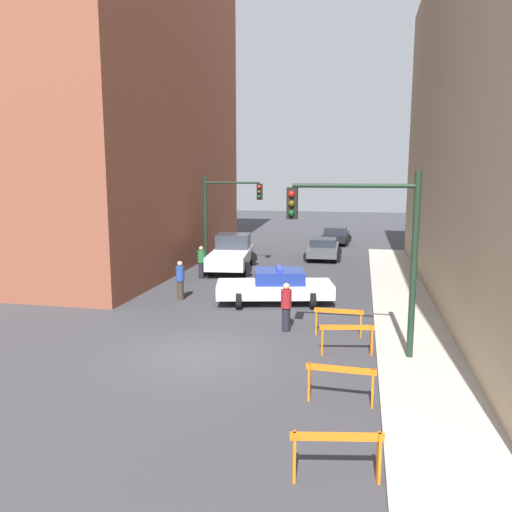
{
  "coord_description": "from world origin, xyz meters",
  "views": [
    {
      "loc": [
        4.44,
        -13.36,
        5.2
      ],
      "look_at": [
        0.47,
        5.35,
        2.11
      ],
      "focal_mm": 35.0,
      "sensor_mm": 36.0,
      "label": 1
    }
  ],
  "objects": [
    {
      "name": "traffic_light_far",
      "position": [
        -3.3,
        14.23,
        3.4
      ],
      "size": [
        3.44,
        0.35,
        5.2
      ],
      "color": "black",
      "rests_on": "ground_plane"
    },
    {
      "name": "parked_car_near",
      "position": [
        2.15,
        17.96,
        0.67
      ],
      "size": [
        2.34,
        4.34,
        1.31
      ],
      "rotation": [
        0.0,
        0.0,
        0.02
      ],
      "color": "#474C51",
      "rests_on": "ground_plane"
    },
    {
      "name": "sidewalk_right",
      "position": [
        6.2,
        0.0,
        0.06
      ],
      "size": [
        2.4,
        44.0,
        0.12
      ],
      "color": "#B2ADA3",
      "rests_on": "ground_plane"
    },
    {
      "name": "barrier_corner",
      "position": [
        3.82,
        2.61,
        0.62
      ],
      "size": [
        1.6,
        0.18,
        0.9
      ],
      "rotation": [
        0.0,
        0.0,
        -0.01
      ],
      "color": "orange",
      "rests_on": "ground_plane"
    },
    {
      "name": "parked_car_mid",
      "position": [
        2.53,
        25.19,
        0.67
      ],
      "size": [
        2.4,
        4.37,
        1.31
      ],
      "rotation": [
        0.0,
        0.0,
        -0.04
      ],
      "color": "black",
      "rests_on": "ground_plane"
    },
    {
      "name": "pedestrian_crossing",
      "position": [
        -2.95,
        6.1,
        0.86
      ],
      "size": [
        0.46,
        0.46,
        1.66
      ],
      "rotation": [
        0.0,
        0.0,
        3.46
      ],
      "color": "#382D23",
      "rests_on": "ground_plane"
    },
    {
      "name": "barrier_front",
      "position": [
        4.16,
        -5.41,
        0.62
      ],
      "size": [
        1.58,
        0.43,
        0.9
      ],
      "rotation": [
        0.0,
        0.0,
        0.18
      ],
      "color": "orange",
      "rests_on": "ground_plane"
    },
    {
      "name": "ground_plane",
      "position": [
        0.0,
        0.0,
        0.0
      ],
      "size": [
        120.0,
        120.0,
        0.0
      ],
      "primitive_type": "plane",
      "color": "#38383D"
    },
    {
      "name": "white_truck",
      "position": [
        -2.6,
        13.24,
        0.91
      ],
      "size": [
        3.05,
        5.6,
        1.9
      ],
      "rotation": [
        0.0,
        0.0,
        0.12
      ],
      "color": "silver",
      "rests_on": "ground_plane"
    },
    {
      "name": "pedestrian_sidewalk",
      "position": [
        2.07,
        2.73,
        0.86
      ],
      "size": [
        0.47,
        0.47,
        1.66
      ],
      "rotation": [
        0.0,
        0.0,
        5.91
      ],
      "color": "black",
      "rests_on": "ground_plane"
    },
    {
      "name": "police_car",
      "position": [
        1.09,
        6.31,
        0.72
      ],
      "size": [
        5.0,
        3.01,
        1.52
      ],
      "rotation": [
        0.0,
        0.0,
        1.8
      ],
      "color": "white",
      "rests_on": "ground_plane"
    },
    {
      "name": "pedestrian_corner",
      "position": [
        -3.48,
        10.53,
        0.86
      ],
      "size": [
        0.46,
        0.46,
        1.66
      ],
      "rotation": [
        0.0,
        0.0,
        1.23
      ],
      "color": "black",
      "rests_on": "ground_plane"
    },
    {
      "name": "traffic_light_near",
      "position": [
        4.73,
        0.75,
        3.53
      ],
      "size": [
        3.64,
        0.35,
        5.2
      ],
      "color": "black",
      "rests_on": "sidewalk_right"
    },
    {
      "name": "building_corner_left",
      "position": [
        -12.0,
        14.0,
        12.23
      ],
      "size": [
        14.0,
        20.0,
        24.46
      ],
      "color": "brown",
      "rests_on": "ground_plane"
    },
    {
      "name": "barrier_back",
      "position": [
        4.14,
        0.87,
        0.62
      ],
      "size": [
        1.58,
        0.43,
        0.9
      ],
      "rotation": [
        0.0,
        0.0,
        0.18
      ],
      "color": "orange",
      "rests_on": "ground_plane"
    },
    {
      "name": "barrier_mid",
      "position": [
        4.1,
        -2.38,
        0.62
      ],
      "size": [
        1.6,
        0.22,
        0.9
      ],
      "rotation": [
        0.0,
        0.0,
        -0.04
      ],
      "color": "orange",
      "rests_on": "ground_plane"
    }
  ]
}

